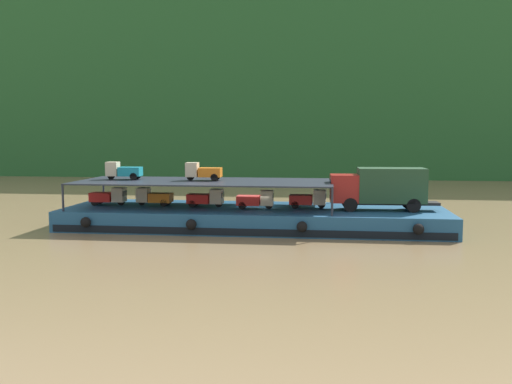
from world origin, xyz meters
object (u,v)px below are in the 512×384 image
mini_truck_upper_stern (123,171)px  mini_truck_upper_mid (203,172)px  mini_truck_lower_mid (206,198)px  mini_truck_lower_fore (256,200)px  mini_truck_lower_bow (308,199)px  mini_truck_lower_aft (154,197)px  mini_truck_lower_stern (109,196)px  covered_lorry (380,187)px  cargo_barge (254,218)px

mini_truck_upper_stern → mini_truck_upper_mid: 6.43m
mini_truck_lower_mid → mini_truck_lower_fore: same height
mini_truck_lower_bow → mini_truck_upper_mid: bearing=-179.6°
mini_truck_lower_aft → mini_truck_lower_bow: (12.01, 0.09, 0.00)m
mini_truck_lower_stern → mini_truck_lower_fore: 11.76m
mini_truck_upper_stern → mini_truck_upper_mid: size_ratio=1.01×
mini_truck_lower_aft → covered_lorry: bearing=-1.8°
mini_truck_lower_mid → cargo_barge: bearing=-1.0°
covered_lorry → mini_truck_lower_aft: size_ratio=2.87×
mini_truck_lower_fore → mini_truck_lower_bow: same height
cargo_barge → mini_truck_lower_fore: bearing=-69.9°
mini_truck_lower_mid → mini_truck_lower_bow: 7.79m
mini_truck_lower_aft → mini_truck_upper_stern: bearing=175.3°
cargo_barge → mini_truck_upper_stern: size_ratio=10.24×
mini_truck_upper_stern → mini_truck_lower_aft: bearing=-4.7°
cargo_barge → mini_truck_lower_aft: bearing=177.5°
mini_truck_lower_aft → cargo_barge: bearing=-2.5°
mini_truck_lower_fore → mini_truck_lower_bow: size_ratio=0.99×
cargo_barge → mini_truck_lower_mid: mini_truck_lower_mid is taller
covered_lorry → mini_truck_lower_mid: covered_lorry is taller
mini_truck_upper_mid → covered_lorry: bearing=-2.5°
mini_truck_lower_stern → mini_truck_upper_stern: mini_truck_upper_stern is taller
covered_lorry → mini_truck_lower_aft: (-17.23, 0.55, -1.00)m
cargo_barge → mini_truck_lower_mid: size_ratio=10.29×
mini_truck_lower_stern → mini_truck_upper_stern: 2.31m
mini_truck_lower_aft → mini_truck_lower_fore: (8.13, -0.90, 0.00)m
mini_truck_lower_aft → mini_truck_upper_mid: 4.40m
mini_truck_lower_mid → mini_truck_lower_bow: same height
cargo_barge → mini_truck_upper_stern: bearing=176.9°
mini_truck_lower_bow → mini_truck_upper_mid: size_ratio=1.01×
mini_truck_lower_stern → mini_truck_upper_stern: (1.10, 0.34, 2.00)m
cargo_barge → mini_truck_upper_stern: 11.00m
cargo_barge → mini_truck_lower_aft: 8.06m
mini_truck_lower_fore → mini_truck_lower_stern: bearing=176.2°
mini_truck_upper_stern → covered_lorry: bearing=-2.2°
covered_lorry → mini_truck_lower_bow: (-5.23, 0.65, -1.00)m
mini_truck_lower_stern → mini_truck_lower_bow: (15.61, 0.22, 0.00)m
mini_truck_lower_bow → mini_truck_upper_stern: bearing=179.5°
cargo_barge → mini_truck_upper_mid: size_ratio=10.34×
mini_truck_lower_stern → mini_truck_upper_mid: 7.79m
mini_truck_lower_aft → mini_truck_lower_mid: same height
covered_lorry → mini_truck_lower_fore: (-9.10, -0.35, -1.00)m
mini_truck_upper_stern → mini_truck_lower_stern: bearing=-162.9°
cargo_barge → mini_truck_lower_mid: bearing=179.0°
cargo_barge → mini_truck_upper_mid: (-4.00, 0.39, 3.44)m
cargo_barge → mini_truck_lower_bow: (4.08, 0.44, 1.44)m
mini_truck_lower_aft → mini_truck_upper_stern: size_ratio=0.99×
cargo_barge → mini_truck_lower_aft: size_ratio=10.36×
mini_truck_upper_mid → mini_truck_lower_fore: bearing=-12.6°
mini_truck_lower_stern → mini_truck_upper_stern: size_ratio=0.98×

